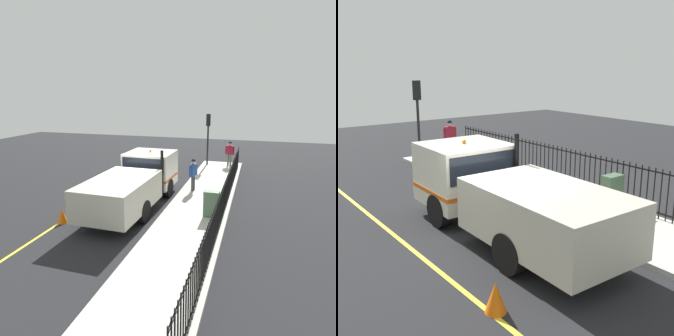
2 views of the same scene
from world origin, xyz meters
The scene contains 10 objects.
ground_plane centered at (0.00, 0.00, 0.00)m, with size 44.93×44.93×0.00m, color #232326.
sidewalk_slab centered at (3.37, 0.00, 0.07)m, with size 2.80×20.42×0.14m, color beige.
lane_marking centered at (-1.85, 0.00, 0.00)m, with size 0.12×18.38×0.01m, color yellow.
work_truck centered at (0.45, 0.39, 1.25)m, with size 2.52×7.02×2.58m.
worker_standing centered at (2.62, 2.82, 1.20)m, with size 0.37×0.61×1.73m.
pedestrian_distant centered at (3.94, 9.07, 1.21)m, with size 0.64×0.31×1.76m.
iron_fence centered at (4.58, 0.00, 0.89)m, with size 0.04×17.39×1.48m.
traffic_light_near centered at (2.36, 9.10, 2.73)m, with size 0.33×0.25×3.63m.
utility_cabinet centered at (4.08, -0.46, 0.69)m, with size 0.63×0.37×1.11m, color #4C6B4C.
traffic_cone centered at (-1.75, -2.51, 0.30)m, with size 0.42×0.42×0.60m, color orange.
Camera 1 is at (5.76, -12.71, 5.27)m, focal length 33.12 mm.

